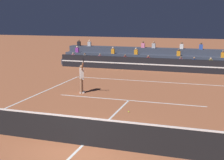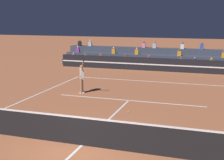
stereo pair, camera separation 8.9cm
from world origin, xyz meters
name	(u,v)px [view 2 (the right image)]	position (x,y,z in m)	size (l,w,h in m)	color
ground_plane	(82,145)	(0.00, 0.00, 0.00)	(120.00, 120.00, 0.00)	#AD603D
court_lines	(82,145)	(0.00, 0.00, 0.00)	(11.10, 23.90, 0.01)	white
tennis_net	(82,131)	(0.00, 0.00, 0.54)	(12.00, 0.10, 1.10)	black
sponsor_banner_wall	(160,65)	(0.00, 16.45, 0.55)	(18.00, 0.26, 1.10)	black
bleacher_stand	(164,60)	(0.01, 18.98, 0.65)	(19.15, 2.85, 2.28)	#383D4C
tennis_player	(82,77)	(-3.12, 7.21, 0.98)	(0.71, 1.10, 2.36)	#9E7051
tennis_ball	(128,112)	(0.56, 4.30, 0.03)	(0.07, 0.07, 0.07)	#C6DB33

